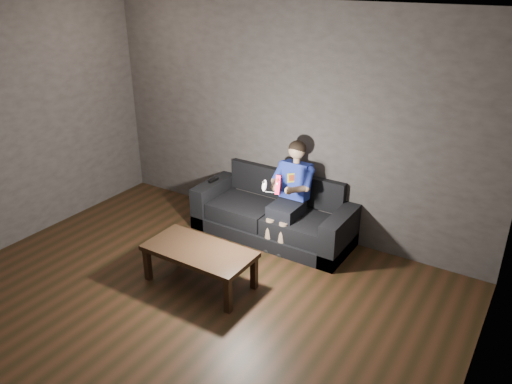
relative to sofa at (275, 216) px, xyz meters
The scene contains 10 objects.
floor 2.22m from the sofa, 90.33° to the right, with size 5.00×5.00×0.00m, color black.
back_wall 1.14m from the sofa, 92.53° to the left, with size 5.00×0.04×2.70m, color #332D2C.
right_wall 3.51m from the sofa, 41.64° to the right, with size 0.04×5.00×2.70m, color #332D2C.
ceiling 3.30m from the sofa, 90.33° to the right, with size 5.00×5.00×0.02m, color silver.
sofa is the anchor object (origin of this frame).
child 0.50m from the sofa, ahead, with size 0.48×0.59×1.19m.
wii_remote_red 0.89m from the sofa, 58.01° to the right, with size 0.06×0.08×0.21m.
nunchuk_white 0.80m from the sofa, 74.24° to the right, with size 0.06×0.09×0.14m.
wii_remote_black 0.92m from the sofa, behind, with size 0.05×0.16×0.03m.
coffee_table 1.34m from the sofa, 95.26° to the right, with size 1.13×0.56×0.41m.
Camera 1 is at (2.69, -2.47, 3.01)m, focal length 35.00 mm.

